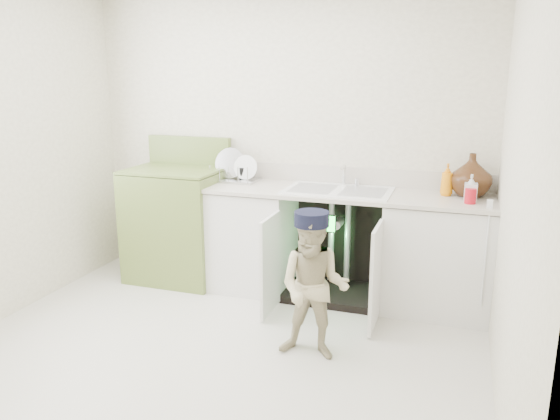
{
  "coord_description": "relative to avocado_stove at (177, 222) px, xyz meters",
  "views": [
    {
      "loc": [
        1.47,
        -2.99,
        1.82
      ],
      "look_at": [
        0.23,
        0.7,
        0.84
      ],
      "focal_mm": 35.0,
      "sensor_mm": 36.0,
      "label": 1
    }
  ],
  "objects": [
    {
      "name": "ground",
      "position": [
        0.9,
        -1.18,
        -0.52
      ],
      "size": [
        3.5,
        3.5,
        0.0
      ],
      "primitive_type": "plane",
      "color": "beige",
      "rests_on": "ground"
    },
    {
      "name": "room_shell",
      "position": [
        0.9,
        -1.18,
        0.73
      ],
      "size": [
        6.0,
        5.5,
        1.26
      ],
      "color": "silver",
      "rests_on": "ground"
    },
    {
      "name": "counter_run",
      "position": [
        1.49,
        0.03,
        -0.04
      ],
      "size": [
        2.44,
        1.02,
        1.23
      ],
      "color": "silver",
      "rests_on": "ground"
    },
    {
      "name": "avocado_stove",
      "position": [
        0.0,
        0.0,
        0.0
      ],
      "size": [
        0.81,
        0.65,
        1.25
      ],
      "color": "olive",
      "rests_on": "ground"
    },
    {
      "name": "repair_worker",
      "position": [
        1.54,
        -1.01,
        -0.02
      ],
      "size": [
        0.48,
        0.88,
        0.98
      ],
      "rotation": [
        0.0,
        0.0,
        0.04
      ],
      "color": "beige",
      "rests_on": "ground"
    }
  ]
}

